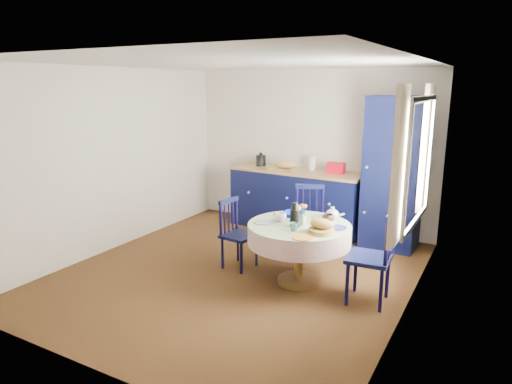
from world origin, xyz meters
TOP-DOWN VIEW (x-y plane):
  - floor at (0.00, 0.00)m, footprint 4.50×4.50m
  - ceiling at (0.00, 0.00)m, footprint 4.50×4.50m
  - wall_back at (0.00, 2.25)m, footprint 4.00×0.02m
  - wall_left at (-2.00, 0.00)m, footprint 0.02×4.50m
  - wall_right at (2.00, 0.00)m, footprint 0.02×4.50m
  - window at (1.95, 0.30)m, footprint 0.10×1.74m
  - kitchen_counter at (-0.10, 1.96)m, footprint 2.19×0.77m
  - pantry_cabinet at (1.40, 1.85)m, footprint 0.76×0.56m
  - dining_table at (0.78, 0.10)m, footprint 1.18×1.18m
  - chair_left at (-0.11, 0.17)m, footprint 0.42×0.43m
  - chair_far at (0.54, 0.95)m, footprint 0.55×0.54m
  - chair_right at (1.65, 0.02)m, footprint 0.46×0.48m
  - mug_a at (0.53, 0.10)m, footprint 0.14×0.14m
  - mug_b at (0.81, -0.16)m, footprint 0.10×0.10m
  - mug_c at (1.03, 0.31)m, footprint 0.13×0.13m
  - mug_d at (0.56, 0.51)m, footprint 0.10×0.10m
  - cobalt_bowl at (0.58, 0.34)m, footprint 0.25×0.25m

SIDE VIEW (x-z plane):
  - floor at x=0.00m, z-range 0.00..0.00m
  - chair_left at x=-0.11m, z-range 0.01..0.88m
  - chair_far at x=0.54m, z-range 0.01..0.97m
  - kitchen_counter at x=-0.10m, z-range -0.11..1.10m
  - chair_right at x=1.65m, z-range 0.01..1.03m
  - dining_table at x=0.78m, z-range 0.10..1.09m
  - cobalt_bowl at x=0.58m, z-range 0.71..0.77m
  - mug_b at x=0.81m, z-range 0.71..0.81m
  - mug_d at x=0.56m, z-range 0.71..0.81m
  - mug_c at x=1.03m, z-range 0.71..0.81m
  - mug_a at x=0.53m, z-range 0.71..0.82m
  - pantry_cabinet at x=1.40m, z-range 0.00..2.12m
  - wall_back at x=0.00m, z-range 0.00..2.50m
  - wall_left at x=-2.00m, z-range 0.00..2.50m
  - wall_right at x=2.00m, z-range 0.00..2.50m
  - window at x=1.95m, z-range 0.80..2.25m
  - ceiling at x=0.00m, z-range 2.50..2.50m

